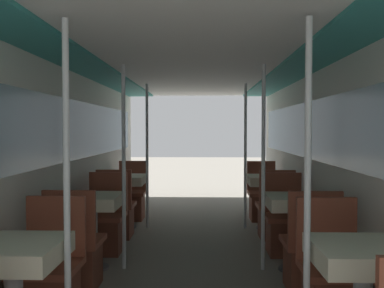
{
  "coord_description": "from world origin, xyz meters",
  "views": [
    {
      "loc": [
        0.1,
        -1.59,
        1.44
      ],
      "look_at": [
        -0.02,
        3.12,
        1.27
      ],
      "focal_mm": 40.0,
      "sensor_mm": 36.0,
      "label": 1
    }
  ],
  "objects_px": {
    "support_pole_right_0": "(307,196)",
    "support_pole_right_1": "(263,168)",
    "support_pole_left_0": "(67,195)",
    "chair_left_far_2": "(131,202)",
    "chair_right_far_2": "(262,202)",
    "chair_right_far_1": "(285,229)",
    "chair_left_far_0": "(48,286)",
    "chair_left_far_1": "(105,228)",
    "support_pole_left_1": "(124,167)",
    "dining_table_left_1": "(92,207)",
    "chair_right_near_2": "(275,217)",
    "dining_table_right_2": "(268,185)",
    "chair_left_near_2": "(117,216)",
    "support_pole_right_2": "(245,156)",
    "dining_table_left_0": "(13,263)",
    "dining_table_right_1": "(296,208)",
    "dining_table_left_2": "(125,184)",
    "support_pole_left_2": "(147,156)",
    "chair_left_near_1": "(76,258)",
    "dining_table_right_0": "(363,266)",
    "chair_right_near_1": "(309,260)"
  },
  "relations": [
    {
      "from": "support_pole_right_0",
      "to": "support_pole_right_1",
      "type": "height_order",
      "value": "same"
    },
    {
      "from": "support_pole_left_0",
      "to": "chair_left_far_2",
      "type": "distance_m",
      "value": 4.3
    },
    {
      "from": "support_pole_left_0",
      "to": "chair_right_far_2",
      "type": "distance_m",
      "value": 4.64
    },
    {
      "from": "chair_right_far_1",
      "to": "chair_left_far_0",
      "type": "bearing_deg",
      "value": 41.3
    },
    {
      "from": "chair_left_far_1",
      "to": "support_pole_left_1",
      "type": "relative_size",
      "value": 0.44
    },
    {
      "from": "dining_table_left_1",
      "to": "chair_right_near_2",
      "type": "relative_size",
      "value": 0.83
    },
    {
      "from": "dining_table_right_2",
      "to": "chair_left_far_1",
      "type": "bearing_deg",
      "value": -148.88
    },
    {
      "from": "chair_left_near_2",
      "to": "support_pole_left_1",
      "type": "bearing_deg",
      "value": -75.29
    },
    {
      "from": "support_pole_right_2",
      "to": "chair_left_far_1",
      "type": "bearing_deg",
      "value": -144.35
    },
    {
      "from": "support_pole_left_1",
      "to": "chair_right_far_1",
      "type": "relative_size",
      "value": 2.28
    },
    {
      "from": "dining_table_left_0",
      "to": "dining_table_right_1",
      "type": "bearing_deg",
      "value": 41.3
    },
    {
      "from": "support_pole_left_0",
      "to": "dining_table_right_1",
      "type": "height_order",
      "value": "support_pole_left_0"
    },
    {
      "from": "support_pole_left_1",
      "to": "dining_table_left_2",
      "type": "distance_m",
      "value": 1.9
    },
    {
      "from": "support_pole_left_0",
      "to": "chair_right_far_2",
      "type": "height_order",
      "value": "support_pole_left_0"
    },
    {
      "from": "support_pole_right_1",
      "to": "chair_right_near_2",
      "type": "height_order",
      "value": "support_pole_right_1"
    },
    {
      "from": "dining_table_left_2",
      "to": "chair_right_far_1",
      "type": "height_order",
      "value": "chair_right_far_1"
    },
    {
      "from": "chair_left_far_0",
      "to": "chair_left_far_1",
      "type": "height_order",
      "value": "same"
    },
    {
      "from": "support_pole_left_2",
      "to": "dining_table_right_2",
      "type": "xyz_separation_m",
      "value": [
        1.75,
        -0.0,
        -0.41
      ]
    },
    {
      "from": "support_pole_left_0",
      "to": "dining_table_right_2",
      "type": "bearing_deg",
      "value": 64.41
    },
    {
      "from": "chair_left_near_1",
      "to": "chair_right_far_2",
      "type": "relative_size",
      "value": 1.0
    },
    {
      "from": "chair_left_near_1",
      "to": "chair_right_far_1",
      "type": "relative_size",
      "value": 1.0
    },
    {
      "from": "support_pole_right_0",
      "to": "dining_table_right_0",
      "type": "bearing_deg",
      "value": 0.0
    },
    {
      "from": "chair_left_near_2",
      "to": "support_pole_right_2",
      "type": "xyz_separation_m",
      "value": [
        1.75,
        0.57,
        0.76
      ]
    },
    {
      "from": "chair_left_far_0",
      "to": "chair_left_far_2",
      "type": "relative_size",
      "value": 1.0
    },
    {
      "from": "dining_table_left_0",
      "to": "dining_table_left_1",
      "type": "xyz_separation_m",
      "value": [
        0.0,
        1.83,
        0.0
      ]
    },
    {
      "from": "chair_left_far_0",
      "to": "chair_left_far_1",
      "type": "xyz_separation_m",
      "value": [
        0.0,
        1.83,
        0.0
      ]
    },
    {
      "from": "support_pole_left_0",
      "to": "support_pole_right_1",
      "type": "bearing_deg",
      "value": 52.13
    },
    {
      "from": "chair_right_near_2",
      "to": "chair_right_far_2",
      "type": "distance_m",
      "value": 1.14
    },
    {
      "from": "dining_table_right_0",
      "to": "dining_table_right_2",
      "type": "bearing_deg",
      "value": 90.0
    },
    {
      "from": "chair_left_near_1",
      "to": "support_pole_right_0",
      "type": "distance_m",
      "value": 2.28
    },
    {
      "from": "chair_left_near_1",
      "to": "chair_right_near_1",
      "type": "bearing_deg",
      "value": 0.0
    },
    {
      "from": "chair_right_near_2",
      "to": "chair_right_far_2",
      "type": "relative_size",
      "value": 1.0
    },
    {
      "from": "dining_table_right_0",
      "to": "support_pole_right_0",
      "type": "xyz_separation_m",
      "value": [
        -0.33,
        0.0,
        0.41
      ]
    },
    {
      "from": "dining_table_left_2",
      "to": "chair_right_near_1",
      "type": "distance_m",
      "value": 3.19
    },
    {
      "from": "support_pole_right_1",
      "to": "dining_table_left_2",
      "type": "bearing_deg",
      "value": 133.77
    },
    {
      "from": "support_pole_right_2",
      "to": "support_pole_right_0",
      "type": "bearing_deg",
      "value": -90.0
    },
    {
      "from": "dining_table_left_1",
      "to": "chair_right_near_1",
      "type": "bearing_deg",
      "value": -15.37
    },
    {
      "from": "support_pole_left_0",
      "to": "chair_left_far_2",
      "type": "bearing_deg",
      "value": 94.46
    },
    {
      "from": "chair_left_near_2",
      "to": "chair_right_far_2",
      "type": "distance_m",
      "value": 2.37
    },
    {
      "from": "chair_left_far_0",
      "to": "dining_table_right_1",
      "type": "relative_size",
      "value": 1.21
    },
    {
      "from": "support_pole_right_0",
      "to": "support_pole_right_2",
      "type": "relative_size",
      "value": 1.0
    },
    {
      "from": "support_pole_right_0",
      "to": "support_pole_left_2",
      "type": "bearing_deg",
      "value": 111.24
    },
    {
      "from": "chair_right_far_1",
      "to": "chair_left_near_1",
      "type": "bearing_deg",
      "value": 28.8
    },
    {
      "from": "support_pole_right_1",
      "to": "support_pole_right_2",
      "type": "bearing_deg",
      "value": 90.0
    },
    {
      "from": "chair_right_near_2",
      "to": "chair_left_near_2",
      "type": "bearing_deg",
      "value": 180.0
    },
    {
      "from": "dining_table_left_0",
      "to": "chair_right_near_2",
      "type": "distance_m",
      "value": 3.73
    },
    {
      "from": "chair_left_far_1",
      "to": "support_pole_left_1",
      "type": "xyz_separation_m",
      "value": [
        0.33,
        -0.57,
        0.76
      ]
    },
    {
      "from": "chair_left_far_0",
      "to": "support_pole_left_2",
      "type": "xyz_separation_m",
      "value": [
        0.33,
        3.08,
        0.76
      ]
    },
    {
      "from": "chair_left_far_2",
      "to": "chair_right_far_2",
      "type": "bearing_deg",
      "value": -180.0
    },
    {
      "from": "dining_table_left_2",
      "to": "chair_right_near_1",
      "type": "height_order",
      "value": "chair_right_near_1"
    }
  ]
}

